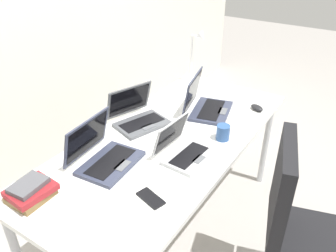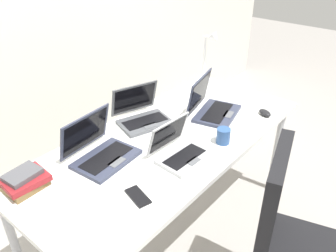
{
  "view_description": "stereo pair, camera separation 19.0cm",
  "coord_description": "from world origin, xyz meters",
  "px_view_note": "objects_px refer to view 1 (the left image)",
  "views": [
    {
      "loc": [
        -1.37,
        -0.89,
        1.79
      ],
      "look_at": [
        0.0,
        0.0,
        0.82
      ],
      "focal_mm": 36.46,
      "sensor_mm": 36.0,
      "label": 1
    },
    {
      "loc": [
        -1.26,
        -1.05,
        1.79
      ],
      "look_at": [
        0.0,
        0.0,
        0.82
      ],
      "focal_mm": 36.46,
      "sensor_mm": 36.0,
      "label": 2
    }
  ],
  "objects_px": {
    "desk_lamp": "(195,57)",
    "cell_phone": "(151,198)",
    "book_stack": "(30,191)",
    "laptop_center": "(103,155)",
    "laptop_mid_desk": "(183,150)",
    "office_chair": "(305,246)",
    "laptop_back_right": "(138,116)",
    "coffee_mug": "(223,132)",
    "computer_mouse": "(257,108)",
    "laptop_near_lamp": "(206,105)"
  },
  "relations": [
    {
      "from": "book_stack",
      "to": "office_chair",
      "type": "height_order",
      "value": "office_chair"
    },
    {
      "from": "cell_phone",
      "to": "coffee_mug",
      "type": "bearing_deg",
      "value": 10.63
    },
    {
      "from": "coffee_mug",
      "to": "desk_lamp",
      "type": "bearing_deg",
      "value": 40.31
    },
    {
      "from": "computer_mouse",
      "to": "laptop_near_lamp",
      "type": "bearing_deg",
      "value": 153.08
    },
    {
      "from": "laptop_mid_desk",
      "to": "cell_phone",
      "type": "distance_m",
      "value": 0.36
    },
    {
      "from": "laptop_near_lamp",
      "to": "book_stack",
      "type": "distance_m",
      "value": 1.18
    },
    {
      "from": "laptop_near_lamp",
      "to": "desk_lamp",
      "type": "bearing_deg",
      "value": 37.42
    },
    {
      "from": "coffee_mug",
      "to": "office_chair",
      "type": "relative_size",
      "value": 0.12
    },
    {
      "from": "laptop_mid_desk",
      "to": "office_chair",
      "type": "relative_size",
      "value": 0.29
    },
    {
      "from": "computer_mouse",
      "to": "book_stack",
      "type": "xyz_separation_m",
      "value": [
        -1.35,
        0.54,
        0.02
      ]
    },
    {
      "from": "desk_lamp",
      "to": "book_stack",
      "type": "distance_m",
      "value": 1.55
    },
    {
      "from": "cell_phone",
      "to": "coffee_mug",
      "type": "height_order",
      "value": "coffee_mug"
    },
    {
      "from": "laptop_back_right",
      "to": "book_stack",
      "type": "relative_size",
      "value": 1.84
    },
    {
      "from": "laptop_back_right",
      "to": "coffee_mug",
      "type": "bearing_deg",
      "value": -77.33
    },
    {
      "from": "laptop_mid_desk",
      "to": "office_chair",
      "type": "height_order",
      "value": "office_chair"
    },
    {
      "from": "office_chair",
      "to": "computer_mouse",
      "type": "bearing_deg",
      "value": 40.52
    },
    {
      "from": "desk_lamp",
      "to": "laptop_mid_desk",
      "type": "relative_size",
      "value": 1.44
    },
    {
      "from": "desk_lamp",
      "to": "laptop_center",
      "type": "xyz_separation_m",
      "value": [
        -1.17,
        -0.13,
        -0.15
      ]
    },
    {
      "from": "desk_lamp",
      "to": "laptop_back_right",
      "type": "height_order",
      "value": "desk_lamp"
    },
    {
      "from": "computer_mouse",
      "to": "cell_phone",
      "type": "height_order",
      "value": "computer_mouse"
    },
    {
      "from": "laptop_back_right",
      "to": "cell_phone",
      "type": "height_order",
      "value": "laptop_back_right"
    },
    {
      "from": "book_stack",
      "to": "laptop_center",
      "type": "bearing_deg",
      "value": -13.7
    },
    {
      "from": "cell_phone",
      "to": "book_stack",
      "type": "relative_size",
      "value": 0.68
    },
    {
      "from": "laptop_near_lamp",
      "to": "laptop_center",
      "type": "distance_m",
      "value": 0.8
    },
    {
      "from": "desk_lamp",
      "to": "cell_phone",
      "type": "bearing_deg",
      "value": -158.99
    },
    {
      "from": "laptop_back_right",
      "to": "book_stack",
      "type": "xyz_separation_m",
      "value": [
        -0.79,
        -0.01,
        -0.01
      ]
    },
    {
      "from": "cell_phone",
      "to": "book_stack",
      "type": "bearing_deg",
      "value": 137.9
    },
    {
      "from": "desk_lamp",
      "to": "book_stack",
      "type": "height_order",
      "value": "desk_lamp"
    },
    {
      "from": "laptop_near_lamp",
      "to": "cell_phone",
      "type": "relative_size",
      "value": 2.82
    },
    {
      "from": "cell_phone",
      "to": "book_stack",
      "type": "xyz_separation_m",
      "value": [
        -0.28,
        0.45,
        0.03
      ]
    },
    {
      "from": "laptop_center",
      "to": "coffee_mug",
      "type": "distance_m",
      "value": 0.68
    },
    {
      "from": "computer_mouse",
      "to": "coffee_mug",
      "type": "xyz_separation_m",
      "value": [
        -0.44,
        0.04,
        0.03
      ]
    },
    {
      "from": "laptop_center",
      "to": "desk_lamp",
      "type": "bearing_deg",
      "value": 6.22
    },
    {
      "from": "computer_mouse",
      "to": "cell_phone",
      "type": "bearing_deg",
      "value": -158.06
    },
    {
      "from": "desk_lamp",
      "to": "coffee_mug",
      "type": "distance_m",
      "value": 0.85
    },
    {
      "from": "desk_lamp",
      "to": "laptop_center",
      "type": "distance_m",
      "value": 1.19
    },
    {
      "from": "laptop_back_right",
      "to": "office_chair",
      "type": "bearing_deg",
      "value": -93.45
    },
    {
      "from": "cell_phone",
      "to": "laptop_center",
      "type": "bearing_deg",
      "value": 91.39
    },
    {
      "from": "laptop_back_right",
      "to": "laptop_mid_desk",
      "type": "distance_m",
      "value": 0.44
    },
    {
      "from": "laptop_back_right",
      "to": "laptop_near_lamp",
      "type": "relative_size",
      "value": 0.97
    },
    {
      "from": "laptop_back_right",
      "to": "computer_mouse",
      "type": "distance_m",
      "value": 0.78
    },
    {
      "from": "computer_mouse",
      "to": "cell_phone",
      "type": "relative_size",
      "value": 0.71
    },
    {
      "from": "laptop_center",
      "to": "office_chair",
      "type": "bearing_deg",
      "value": -70.23
    },
    {
      "from": "cell_phone",
      "to": "laptop_mid_desk",
      "type": "bearing_deg",
      "value": 23.04
    },
    {
      "from": "laptop_center",
      "to": "coffee_mug",
      "type": "height_order",
      "value": "laptop_center"
    },
    {
      "from": "laptop_center",
      "to": "office_chair",
      "type": "distance_m",
      "value": 1.11
    },
    {
      "from": "desk_lamp",
      "to": "coffee_mug",
      "type": "xyz_separation_m",
      "value": [
        -0.64,
        -0.54,
        -0.15
      ]
    },
    {
      "from": "desk_lamp",
      "to": "book_stack",
      "type": "bearing_deg",
      "value": -178.64
    },
    {
      "from": "laptop_mid_desk",
      "to": "cell_phone",
      "type": "height_order",
      "value": "laptop_mid_desk"
    },
    {
      "from": "laptop_mid_desk",
      "to": "book_stack",
      "type": "relative_size",
      "value": 1.38
    }
  ]
}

